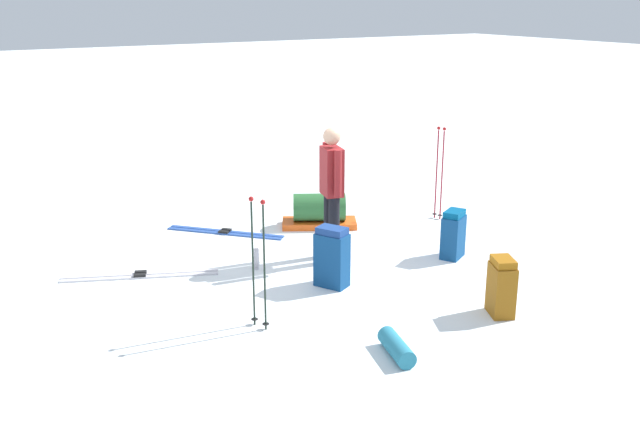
{
  "coord_description": "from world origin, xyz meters",
  "views": [
    {
      "loc": [
        -7.16,
        4.36,
        3.24
      ],
      "look_at": [
        0.0,
        0.0,
        0.7
      ],
      "focal_mm": 40.09,
      "sensor_mm": 36.0,
      "label": 1
    }
  ],
  "objects": [
    {
      "name": "gear_sled",
      "position": [
        1.3,
        -0.78,
        0.22
      ],
      "size": [
        0.92,
        1.15,
        0.49
      ],
      "color": "#E95718",
      "rests_on": "ground_plane"
    },
    {
      "name": "backpack_large_dark",
      "position": [
        -2.25,
        -0.86,
        0.31
      ],
      "size": [
        0.4,
        0.34,
        0.63
      ],
      "color": "#8B5312",
      "rests_on": "ground_plane"
    },
    {
      "name": "ski_poles_planted_far",
      "position": [
        0.7,
        -2.5,
        0.77
      ],
      "size": [
        0.16,
        0.1,
        1.4
      ],
      "color": "maroon",
      "rests_on": "ground_plane"
    },
    {
      "name": "ground_plane",
      "position": [
        0.0,
        0.0,
        0.0
      ],
      "size": [
        80.0,
        80.0,
        0.0
      ],
      "primitive_type": "plane",
      "color": "white"
    },
    {
      "name": "ski_poles_planted_near",
      "position": [
        -1.2,
        1.44,
        0.76
      ],
      "size": [
        0.23,
        0.12,
        1.36
      ],
      "color": "black",
      "rests_on": "ground_plane"
    },
    {
      "name": "backpack_small_spare",
      "position": [
        -0.67,
        0.25,
        0.35
      ],
      "size": [
        0.43,
        0.37,
        0.71
      ],
      "color": "navy",
      "rests_on": "ground_plane"
    },
    {
      "name": "backpack_bright",
      "position": [
        -0.69,
        -1.57,
        0.31
      ],
      "size": [
        0.36,
        0.41,
        0.63
      ],
      "color": "navy",
      "rests_on": "ground_plane"
    },
    {
      "name": "ski_pair_far",
      "position": [
        1.73,
        0.53,
        0.01
      ],
      "size": [
        1.38,
        1.29,
        0.05
      ],
      "color": "#2A4FA0",
      "rests_on": "ground_plane"
    },
    {
      "name": "ski_pair_near",
      "position": [
        0.76,
        2.06,
        0.01
      ],
      "size": [
        0.88,
        1.77,
        0.05
      ],
      "color": "silver",
      "rests_on": "ground_plane"
    },
    {
      "name": "thermos_bottle",
      "position": [
        0.26,
        0.76,
        0.13
      ],
      "size": [
        0.07,
        0.07,
        0.26
      ],
      "primitive_type": "cylinder",
      "color": "#B7B3BC",
      "rests_on": "ground_plane"
    },
    {
      "name": "sleeping_mat_rolled",
      "position": [
        -2.41,
        0.63,
        0.09
      ],
      "size": [
        0.58,
        0.32,
        0.18
      ],
      "primitive_type": "cylinder",
      "rotation": [
        0.0,
        1.57,
        2.87
      ],
      "color": "teal",
      "rests_on": "ground_plane"
    },
    {
      "name": "skier_standing",
      "position": [
        0.08,
        -0.22,
        0.95
      ],
      "size": [
        0.55,
        0.3,
        1.7
      ],
      "color": "black",
      "rests_on": "ground_plane"
    }
  ]
}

